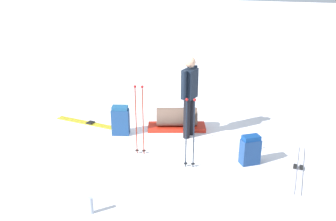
{
  "coord_description": "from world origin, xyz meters",
  "views": [
    {
      "loc": [
        -2.54,
        6.11,
        3.24
      ],
      "look_at": [
        0.0,
        0.0,
        0.7
      ],
      "focal_mm": 38.67,
      "sensor_mm": 36.0,
      "label": 1
    }
  ],
  "objects_px": {
    "gear_sled": "(177,119)",
    "thermos_bottle": "(91,205)",
    "ski_poles_planted_near": "(139,117)",
    "ski_pair_far": "(91,123)",
    "skier_standing": "(189,93)",
    "backpack_large_dark": "(120,121)",
    "backpack_bright": "(250,150)",
    "ski_pair_near": "(298,168)",
    "ski_poles_planted_far": "(190,130)"
  },
  "relations": [
    {
      "from": "ski_pair_near",
      "to": "ski_poles_planted_near",
      "type": "relative_size",
      "value": 1.28
    },
    {
      "from": "backpack_large_dark",
      "to": "backpack_bright",
      "type": "relative_size",
      "value": 1.16
    },
    {
      "from": "ski_pair_far",
      "to": "backpack_large_dark",
      "type": "bearing_deg",
      "value": 166.76
    },
    {
      "from": "ski_pair_near",
      "to": "gear_sled",
      "type": "xyz_separation_m",
      "value": [
        2.6,
        -0.79,
        0.21
      ]
    },
    {
      "from": "backpack_bright",
      "to": "ski_poles_planted_near",
      "type": "relative_size",
      "value": 0.41
    },
    {
      "from": "ski_poles_planted_far",
      "to": "gear_sled",
      "type": "bearing_deg",
      "value": -60.96
    },
    {
      "from": "ski_pair_near",
      "to": "gear_sled",
      "type": "relative_size",
      "value": 1.31
    },
    {
      "from": "ski_pair_near",
      "to": "thermos_bottle",
      "type": "xyz_separation_m",
      "value": [
        2.65,
        2.46,
        0.12
      ]
    },
    {
      "from": "thermos_bottle",
      "to": "ski_poles_planted_near",
      "type": "bearing_deg",
      "value": -84.82
    },
    {
      "from": "skier_standing",
      "to": "ski_poles_planted_far",
      "type": "height_order",
      "value": "skier_standing"
    },
    {
      "from": "skier_standing",
      "to": "gear_sled",
      "type": "relative_size",
      "value": 1.28
    },
    {
      "from": "gear_sled",
      "to": "thermos_bottle",
      "type": "xyz_separation_m",
      "value": [
        0.05,
        3.25,
        -0.09
      ]
    },
    {
      "from": "skier_standing",
      "to": "backpack_bright",
      "type": "distance_m",
      "value": 1.71
    },
    {
      "from": "gear_sled",
      "to": "ski_pair_far",
      "type": "bearing_deg",
      "value": 14.59
    },
    {
      "from": "ski_poles_planted_near",
      "to": "ski_pair_near",
      "type": "bearing_deg",
      "value": -169.07
    },
    {
      "from": "ski_poles_planted_far",
      "to": "thermos_bottle",
      "type": "xyz_separation_m",
      "value": [
        0.86,
        1.79,
        -0.59
      ]
    },
    {
      "from": "ski_pair_far",
      "to": "ski_poles_planted_near",
      "type": "relative_size",
      "value": 1.33
    },
    {
      "from": "ski_poles_planted_near",
      "to": "ski_pair_far",
      "type": "bearing_deg",
      "value": -26.33
    },
    {
      "from": "backpack_bright",
      "to": "gear_sled",
      "type": "relative_size",
      "value": 0.41
    },
    {
      "from": "ski_pair_near",
      "to": "backpack_bright",
      "type": "relative_size",
      "value": 3.17
    },
    {
      "from": "backpack_bright",
      "to": "ski_poles_planted_far",
      "type": "xyz_separation_m",
      "value": [
        0.96,
        0.53,
        0.45
      ]
    },
    {
      "from": "gear_sled",
      "to": "thermos_bottle",
      "type": "relative_size",
      "value": 5.12
    },
    {
      "from": "ski_pair_far",
      "to": "backpack_large_dark",
      "type": "height_order",
      "value": "backpack_large_dark"
    },
    {
      "from": "thermos_bottle",
      "to": "gear_sled",
      "type": "bearing_deg",
      "value": -90.81
    },
    {
      "from": "ski_pair_far",
      "to": "gear_sled",
      "type": "relative_size",
      "value": 1.36
    },
    {
      "from": "skier_standing",
      "to": "thermos_bottle",
      "type": "xyz_separation_m",
      "value": [
        0.41,
        3.01,
        -0.82
      ]
    },
    {
      "from": "ski_poles_planted_near",
      "to": "gear_sled",
      "type": "distance_m",
      "value": 1.45
    },
    {
      "from": "ski_poles_planted_near",
      "to": "thermos_bottle",
      "type": "height_order",
      "value": "ski_poles_planted_near"
    },
    {
      "from": "backpack_large_dark",
      "to": "backpack_bright",
      "type": "height_order",
      "value": "backpack_large_dark"
    },
    {
      "from": "ski_pair_near",
      "to": "ski_poles_planted_near",
      "type": "height_order",
      "value": "ski_poles_planted_near"
    },
    {
      "from": "thermos_bottle",
      "to": "ski_pair_near",
      "type": "bearing_deg",
      "value": -137.15
    },
    {
      "from": "backpack_large_dark",
      "to": "gear_sled",
      "type": "height_order",
      "value": "backpack_large_dark"
    },
    {
      "from": "backpack_large_dark",
      "to": "backpack_bright",
      "type": "distance_m",
      "value": 2.78
    },
    {
      "from": "backpack_bright",
      "to": "gear_sled",
      "type": "distance_m",
      "value": 2.0
    },
    {
      "from": "ski_pair_far",
      "to": "gear_sled",
      "type": "xyz_separation_m",
      "value": [
        -1.91,
        -0.5,
        0.21
      ]
    },
    {
      "from": "backpack_large_dark",
      "to": "ski_poles_planted_near",
      "type": "relative_size",
      "value": 0.47
    },
    {
      "from": "backpack_bright",
      "to": "ski_poles_planted_near",
      "type": "bearing_deg",
      "value": 11.5
    },
    {
      "from": "ski_pair_near",
      "to": "backpack_bright",
      "type": "bearing_deg",
      "value": 9.57
    },
    {
      "from": "backpack_large_dark",
      "to": "thermos_bottle",
      "type": "xyz_separation_m",
      "value": [
        -0.95,
        2.54,
        -0.18
      ]
    },
    {
      "from": "ski_poles_planted_far",
      "to": "ski_poles_planted_near",
      "type": "bearing_deg",
      "value": -6.69
    },
    {
      "from": "backpack_large_dark",
      "to": "backpack_bright",
      "type": "bearing_deg",
      "value": 175.5
    },
    {
      "from": "ski_poles_planted_near",
      "to": "backpack_bright",
      "type": "bearing_deg",
      "value": -168.5
    },
    {
      "from": "gear_sled",
      "to": "ski_poles_planted_near",
      "type": "bearing_deg",
      "value": 80.69
    },
    {
      "from": "ski_pair_near",
      "to": "ski_poles_planted_near",
      "type": "distance_m",
      "value": 2.97
    },
    {
      "from": "backpack_bright",
      "to": "ski_pair_far",
      "type": "bearing_deg",
      "value": -6.71
    },
    {
      "from": "ski_pair_near",
      "to": "ski_poles_planted_far",
      "type": "xyz_separation_m",
      "value": [
        1.79,
        0.67,
        0.7
      ]
    },
    {
      "from": "skier_standing",
      "to": "ski_pair_far",
      "type": "height_order",
      "value": "skier_standing"
    },
    {
      "from": "backpack_bright",
      "to": "gear_sled",
      "type": "bearing_deg",
      "value": -27.75
    },
    {
      "from": "skier_standing",
      "to": "backpack_large_dark",
      "type": "xyz_separation_m",
      "value": [
        1.36,
        0.47,
        -0.64
      ]
    },
    {
      "from": "backpack_large_dark",
      "to": "ski_poles_planted_far",
      "type": "xyz_separation_m",
      "value": [
        -1.81,
        0.74,
        0.4
      ]
    }
  ]
}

